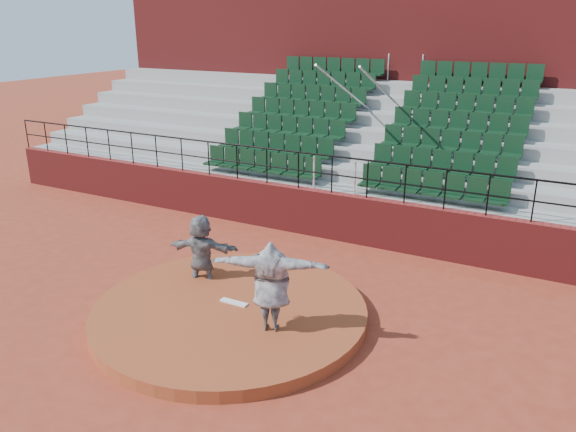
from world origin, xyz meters
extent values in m
plane|color=#963621|center=(0.00, 0.00, 0.00)|extent=(90.00, 90.00, 0.00)
cylinder|color=#9B4322|center=(0.00, 0.00, 0.12)|extent=(5.50, 5.50, 0.25)
cube|color=white|center=(0.00, 0.15, 0.27)|extent=(0.60, 0.15, 0.03)
cube|color=maroon|center=(0.00, 5.00, 0.65)|extent=(24.00, 0.30, 1.30)
cylinder|color=black|center=(0.00, 5.00, 2.30)|extent=(24.00, 0.05, 0.05)
cylinder|color=black|center=(0.00, 5.00, 1.80)|extent=(24.00, 0.04, 0.04)
cylinder|color=black|center=(-12.00, 5.00, 1.80)|extent=(0.04, 0.04, 1.00)
cylinder|color=black|center=(-11.00, 5.00, 1.80)|extent=(0.04, 0.04, 1.00)
cylinder|color=black|center=(-10.00, 5.00, 1.80)|extent=(0.04, 0.04, 1.00)
cylinder|color=black|center=(-9.00, 5.00, 1.80)|extent=(0.04, 0.04, 1.00)
cylinder|color=black|center=(-8.00, 5.00, 1.80)|extent=(0.04, 0.04, 1.00)
cylinder|color=black|center=(-7.00, 5.00, 1.80)|extent=(0.04, 0.04, 1.00)
cylinder|color=black|center=(-6.00, 5.00, 1.80)|extent=(0.04, 0.04, 1.00)
cylinder|color=black|center=(-5.00, 5.00, 1.80)|extent=(0.04, 0.04, 1.00)
cylinder|color=black|center=(-4.00, 5.00, 1.80)|extent=(0.04, 0.04, 1.00)
cylinder|color=black|center=(-3.00, 5.00, 1.80)|extent=(0.04, 0.04, 1.00)
cylinder|color=black|center=(-2.00, 5.00, 1.80)|extent=(0.04, 0.04, 1.00)
cylinder|color=black|center=(-1.00, 5.00, 1.80)|extent=(0.04, 0.04, 1.00)
cylinder|color=black|center=(0.00, 5.00, 1.80)|extent=(0.04, 0.04, 1.00)
cylinder|color=black|center=(1.00, 5.00, 1.80)|extent=(0.04, 0.04, 1.00)
cylinder|color=black|center=(2.00, 5.00, 1.80)|extent=(0.04, 0.04, 1.00)
cylinder|color=black|center=(3.00, 5.00, 1.80)|extent=(0.04, 0.04, 1.00)
cylinder|color=black|center=(4.00, 5.00, 1.80)|extent=(0.04, 0.04, 1.00)
cylinder|color=black|center=(5.00, 5.00, 1.80)|extent=(0.04, 0.04, 1.00)
cube|color=gray|center=(0.00, 5.58, 0.65)|extent=(24.00, 0.85, 1.30)
cube|color=black|center=(-2.53, 5.59, 1.66)|extent=(3.85, 0.48, 0.72)
cube|color=black|center=(2.53, 5.59, 1.66)|extent=(3.85, 0.48, 0.72)
cube|color=gray|center=(0.00, 6.43, 0.85)|extent=(24.00, 0.85, 1.70)
cube|color=black|center=(-2.53, 6.44, 2.06)|extent=(3.85, 0.48, 0.72)
cube|color=black|center=(2.53, 6.44, 2.06)|extent=(3.85, 0.48, 0.72)
cube|color=gray|center=(0.00, 7.28, 1.05)|extent=(24.00, 0.85, 2.10)
cube|color=black|center=(-2.53, 7.29, 2.46)|extent=(3.85, 0.48, 0.72)
cube|color=black|center=(2.53, 7.29, 2.46)|extent=(3.85, 0.48, 0.72)
cube|color=gray|center=(0.00, 8.12, 1.25)|extent=(24.00, 0.85, 2.50)
cube|color=black|center=(-2.53, 8.13, 2.86)|extent=(3.85, 0.48, 0.72)
cube|color=black|center=(2.53, 8.13, 2.86)|extent=(3.85, 0.48, 0.72)
cube|color=gray|center=(0.00, 8.97, 1.45)|extent=(24.00, 0.85, 2.90)
cube|color=black|center=(-2.53, 8.98, 3.26)|extent=(3.85, 0.48, 0.72)
cube|color=black|center=(2.53, 8.98, 3.26)|extent=(3.85, 0.48, 0.72)
cube|color=gray|center=(0.00, 9.82, 1.65)|extent=(24.00, 0.85, 3.30)
cube|color=black|center=(-2.53, 9.83, 3.66)|extent=(3.85, 0.48, 0.72)
cube|color=black|center=(2.53, 9.83, 3.66)|extent=(3.85, 0.48, 0.72)
cube|color=gray|center=(0.00, 10.68, 1.85)|extent=(24.00, 0.85, 3.70)
cube|color=black|center=(-2.53, 10.69, 4.06)|extent=(3.85, 0.48, 0.72)
cube|color=black|center=(2.53, 10.69, 4.06)|extent=(3.85, 0.48, 0.72)
cylinder|color=silver|center=(-0.60, 8.12, 3.40)|extent=(0.06, 5.97, 2.46)
cylinder|color=silver|center=(0.60, 8.12, 3.40)|extent=(0.06, 5.97, 2.46)
cube|color=maroon|center=(0.00, 12.60, 3.55)|extent=(24.00, 3.00, 7.10)
imported|color=black|center=(1.15, -0.34, 1.12)|extent=(2.21, 1.24, 1.74)
imported|color=black|center=(-1.29, 0.87, 0.85)|extent=(1.66, 0.91, 1.71)
camera|label=1|loc=(5.73, -8.33, 5.68)|focal=35.00mm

